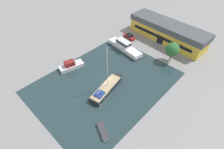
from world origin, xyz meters
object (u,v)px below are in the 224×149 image
motor_cruiser (124,47)px  cabin_boat (71,65)px  parked_car (129,36)px  small_dinghy (103,131)px  quay_tree_near_building (173,49)px  sailboat_moored (106,88)px  warehouse_building (167,32)px

motor_cruiser → cabin_boat: motor_cruiser is taller
parked_car → small_dinghy: parked_car is taller
motor_cruiser → small_dinghy: bearing=-140.7°
quay_tree_near_building → cabin_boat: bearing=-129.7°
motor_cruiser → small_dinghy: (16.43, -25.85, -0.88)m
parked_car → small_dinghy: bearing=-138.9°
sailboat_moored → motor_cruiser: sailboat_moored is taller
cabin_boat → parked_car: bearing=100.3°
parked_car → cabin_boat: bearing=-174.5°
warehouse_building → parked_car: bearing=-135.5°
quay_tree_near_building → cabin_boat: quay_tree_near_building is taller
parked_car → motor_cruiser: size_ratio=0.36×
parked_car → small_dinghy: (19.82, -32.54, -0.56)m
cabin_boat → warehouse_building: bearing=85.1°
sailboat_moored → motor_cruiser: 19.18m
motor_cruiser → small_dinghy: motor_cruiser is taller
warehouse_building → cabin_boat: warehouse_building is taller
parked_car → sailboat_moored: bearing=-143.3°
cabin_boat → small_dinghy: bearing=-5.4°
motor_cruiser → small_dinghy: 30.65m
motor_cruiser → small_dinghy: size_ratio=2.99×
quay_tree_near_building → parked_car: quay_tree_near_building is taller
motor_cruiser → quay_tree_near_building: bearing=-62.4°
sailboat_moored → cabin_boat: bearing=172.3°
quay_tree_near_building → warehouse_building: bearing=126.4°
quay_tree_near_building → sailboat_moored: sailboat_moored is taller
sailboat_moored → motor_cruiser: (-8.68, 17.09, 0.43)m
sailboat_moored → quay_tree_near_building: bearing=65.5°
warehouse_building → motor_cruiser: bearing=-109.7°
quay_tree_near_building → parked_car: bearing=175.4°
warehouse_building → quay_tree_near_building: size_ratio=4.59×
sailboat_moored → motor_cruiser: bearing=105.8°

